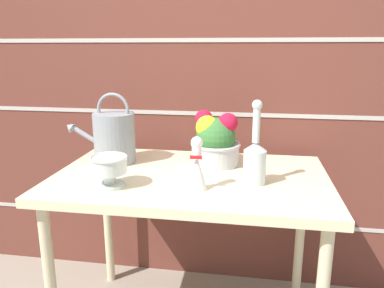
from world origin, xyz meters
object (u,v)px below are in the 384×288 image
at_px(glass_decanter, 255,158).
at_px(figurine_vase, 197,168).
at_px(crystal_pedestal_bowl, 109,168).
at_px(watering_can, 114,137).
at_px(flower_planter, 215,141).

xyz_separation_m(glass_decanter, figurine_vase, (-0.21, -0.10, -0.02)).
bearing_deg(crystal_pedestal_bowl, watering_can, 107.07).
bearing_deg(flower_planter, glass_decanter, -51.77).
bearing_deg(flower_planter, watering_can, -175.17).
bearing_deg(glass_decanter, figurine_vase, -154.65).
height_order(watering_can, figurine_vase, watering_can).
distance_m(flower_planter, figurine_vase, 0.32).
distance_m(watering_can, glass_decanter, 0.65).
bearing_deg(watering_can, glass_decanter, -16.18).
height_order(crystal_pedestal_bowl, glass_decanter, glass_decanter).
bearing_deg(crystal_pedestal_bowl, glass_decanter, 12.78).
distance_m(crystal_pedestal_bowl, flower_planter, 0.50).
distance_m(watering_can, crystal_pedestal_bowl, 0.32).
relative_size(watering_can, glass_decanter, 1.02).
xyz_separation_m(flower_planter, glass_decanter, (0.17, -0.22, -0.01)).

